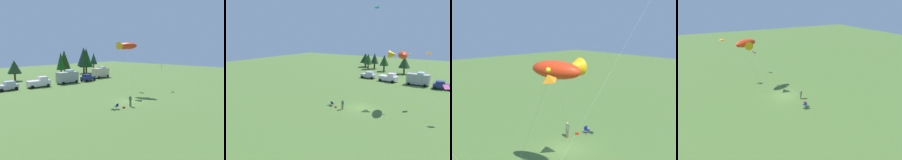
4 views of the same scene
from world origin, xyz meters
TOP-DOWN VIEW (x-y plane):
  - ground_plane at (0.00, 0.00)m, footprint 160.00×160.00m
  - person_kite_flyer at (-2.26, -2.23)m, footprint 0.59×0.37m
  - folding_chair at (-4.78, -1.71)m, footprint 0.49×0.49m
  - backpack_on_grass at (-3.70, -2.16)m, footprint 0.39×0.35m
  - kite_large_fish at (5.03, 4.93)m, footprint 9.10×9.17m
  - kite_delta_orange at (9.11, 8.43)m, footprint 2.30×7.54m

SIDE VIEW (x-z plane):
  - ground_plane at x=0.00m, z-range 0.00..0.00m
  - backpack_on_grass at x=-3.70m, z-range 0.00..0.22m
  - folding_chair at x=-4.78m, z-range 0.08..0.90m
  - person_kite_flyer at x=-2.26m, z-range 0.15..1.89m
  - kite_large_fish at x=5.03m, z-range 4.22..14.09m
  - kite_delta_orange at x=9.11m, z-range 4.57..14.31m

